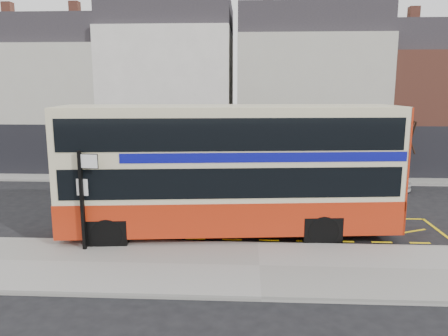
# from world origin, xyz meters

# --- Properties ---
(ground) EXTENTS (120.00, 120.00, 0.00)m
(ground) POSITION_xyz_m (0.00, 0.00, 0.00)
(ground) COLOR black
(ground) RESTS_ON ground
(pavement) EXTENTS (40.00, 4.00, 0.15)m
(pavement) POSITION_xyz_m (0.00, -2.30, 0.07)
(pavement) COLOR gray
(pavement) RESTS_ON ground
(kerb) EXTENTS (40.00, 0.15, 0.15)m
(kerb) POSITION_xyz_m (0.00, -0.38, 0.07)
(kerb) COLOR gray
(kerb) RESTS_ON ground
(far_pavement) EXTENTS (50.00, 3.00, 0.15)m
(far_pavement) POSITION_xyz_m (0.00, 11.00, 0.07)
(far_pavement) COLOR gray
(far_pavement) RESTS_ON ground
(road_markings) EXTENTS (14.00, 3.40, 0.01)m
(road_markings) POSITION_xyz_m (0.00, 1.60, 0.01)
(road_markings) COLOR yellow
(road_markings) RESTS_ON ground
(terrace_far_left) EXTENTS (8.00, 8.01, 10.80)m
(terrace_far_left) POSITION_xyz_m (-13.50, 14.99, 4.82)
(terrace_far_left) COLOR #BAB9A9
(terrace_far_left) RESTS_ON ground
(terrace_left) EXTENTS (8.00, 8.01, 11.80)m
(terrace_left) POSITION_xyz_m (-5.50, 14.99, 5.32)
(terrace_left) COLOR white
(terrace_left) RESTS_ON ground
(terrace_green_shop) EXTENTS (9.00, 8.01, 11.30)m
(terrace_green_shop) POSITION_xyz_m (3.50, 14.99, 5.07)
(terrace_green_shop) COLOR #BAB9A9
(terrace_green_shop) RESTS_ON ground
(terrace_right) EXTENTS (9.00, 8.01, 10.30)m
(terrace_right) POSITION_xyz_m (12.50, 14.99, 4.57)
(terrace_right) COLOR brown
(terrace_right) RESTS_ON ground
(double_decker_bus) EXTENTS (12.23, 3.93, 4.80)m
(double_decker_bus) POSITION_xyz_m (-0.98, 0.80, 2.52)
(double_decker_bus) COLOR beige
(double_decker_bus) RESTS_ON ground
(bus_stop_post) EXTENTS (0.81, 0.17, 3.30)m
(bus_stop_post) POSITION_xyz_m (-5.70, -1.25, 2.11)
(bus_stop_post) COLOR black
(bus_stop_post) RESTS_ON pavement
(car_silver) EXTENTS (3.90, 2.55, 1.23)m
(car_silver) POSITION_xyz_m (-8.52, 9.48, 0.62)
(car_silver) COLOR #9D9DA1
(car_silver) RESTS_ON ground
(car_grey) EXTENTS (4.59, 2.00, 1.47)m
(car_grey) POSITION_xyz_m (-0.65, 9.74, 0.73)
(car_grey) COLOR #484C51
(car_grey) RESTS_ON ground
(car_white) EXTENTS (4.64, 2.71, 1.26)m
(car_white) POSITION_xyz_m (6.14, 8.63, 0.63)
(car_white) COLOR white
(car_white) RESTS_ON ground
(street_tree_right) EXTENTS (2.09, 2.09, 4.52)m
(street_tree_right) POSITION_xyz_m (8.49, 10.68, 3.08)
(street_tree_right) COLOR #312116
(street_tree_right) RESTS_ON ground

